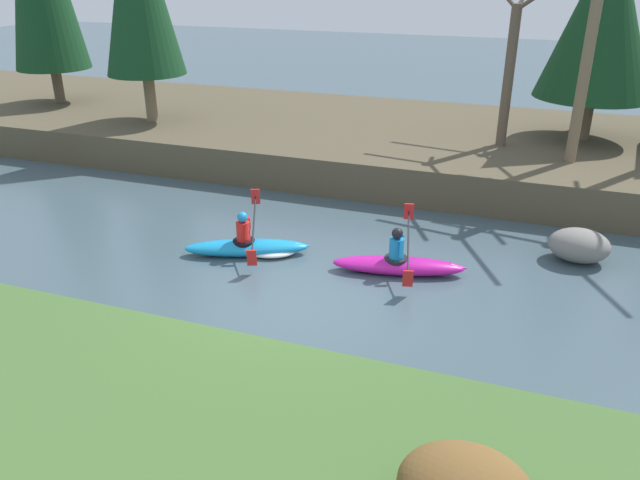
# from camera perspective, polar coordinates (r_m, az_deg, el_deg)

# --- Properties ---
(ground_plane) EXTENTS (90.00, 90.00, 0.00)m
(ground_plane) POSITION_cam_1_polar(r_m,az_deg,el_deg) (11.62, -2.18, -6.37)
(ground_plane) COLOR #425660
(riverbank_far) EXTENTS (44.00, 8.44, 1.03)m
(riverbank_far) POSITION_cam_1_polar(r_m,az_deg,el_deg) (20.32, 8.37, 8.69)
(riverbank_far) COLOR brown
(riverbank_far) RESTS_ON ground
(conifer_tree_mid_left) EXTENTS (3.22, 3.22, 5.81)m
(conifer_tree_mid_left) POSITION_cam_1_polar(r_m,az_deg,el_deg) (19.72, 24.55, 18.32)
(conifer_tree_mid_left) COLOR brown
(conifer_tree_mid_left) RESTS_ON riverbank_far
(bare_tree_upstream) EXTENTS (2.82, 2.79, 5.05)m
(bare_tree_upstream) POSITION_cam_1_polar(r_m,az_deg,el_deg) (18.40, 17.12, 15.52)
(bare_tree_upstream) COLOR brown
(bare_tree_upstream) RESTS_ON riverbank_far
(bare_tree_mid_upstream) EXTENTS (3.20, 3.16, 5.77)m
(bare_tree_mid_upstream) POSITION_cam_1_polar(r_m,az_deg,el_deg) (17.34, 23.36, 15.28)
(bare_tree_mid_upstream) COLOR #7A664C
(bare_tree_mid_upstream) RESTS_ON riverbank_far
(bare_tree_mid_downstream) EXTENTS (4.09, 4.04, 7.47)m
(bare_tree_mid_downstream) POSITION_cam_1_polar(r_m,az_deg,el_deg) (20.76, 23.96, 18.64)
(bare_tree_mid_downstream) COLOR #7A664C
(bare_tree_mid_downstream) RESTS_ON riverbank_far
(kayaker_lead) EXTENTS (2.79, 2.05, 1.20)m
(kayaker_lead) POSITION_cam_1_polar(r_m,az_deg,el_deg) (12.90, 7.27, -2.13)
(kayaker_lead) COLOR #C61999
(kayaker_lead) RESTS_ON ground
(kayaker_middle) EXTENTS (2.73, 1.99, 1.20)m
(kayaker_middle) POSITION_cam_1_polar(r_m,az_deg,el_deg) (13.68, -6.25, -0.58)
(kayaker_middle) COLOR #1993D6
(kayaker_middle) RESTS_ON ground
(boulder_midstream) EXTENTS (1.26, 0.99, 0.71)m
(boulder_midstream) POSITION_cam_1_polar(r_m,az_deg,el_deg) (14.37, 22.61, -0.46)
(boulder_midstream) COLOR gray
(boulder_midstream) RESTS_ON ground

